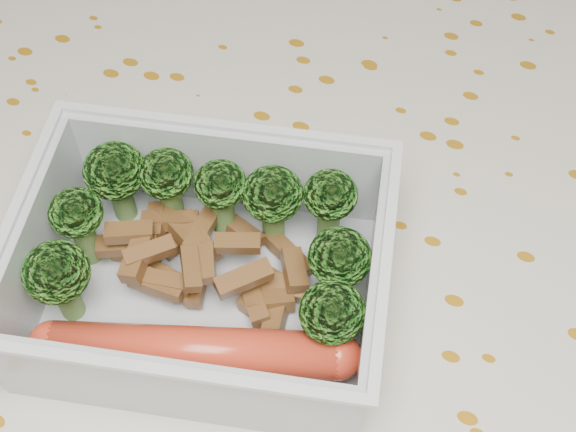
% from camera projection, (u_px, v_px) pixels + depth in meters
% --- Properties ---
extents(dining_table, '(1.40, 0.90, 0.75)m').
position_uv_depth(dining_table, '(298.00, 321.00, 0.47)').
color(dining_table, brown).
rests_on(dining_table, ground).
extents(tablecloth, '(1.46, 0.96, 0.19)m').
position_uv_depth(tablecloth, '(299.00, 278.00, 0.43)').
color(tablecloth, beige).
rests_on(tablecloth, dining_table).
extents(lunch_container, '(0.19, 0.16, 0.06)m').
position_uv_depth(lunch_container, '(204.00, 279.00, 0.36)').
color(lunch_container, silver).
rests_on(lunch_container, tablecloth).
extents(broccoli_florets, '(0.15, 0.11, 0.05)m').
position_uv_depth(broccoli_florets, '(210.00, 224.00, 0.36)').
color(broccoli_florets, '#608C3F').
rests_on(broccoli_florets, lunch_container).
extents(meat_pile, '(0.10, 0.06, 0.03)m').
position_uv_depth(meat_pile, '(203.00, 263.00, 0.37)').
color(meat_pile, brown).
rests_on(meat_pile, lunch_container).
extents(sausage, '(0.14, 0.06, 0.02)m').
position_uv_depth(sausage, '(194.00, 350.00, 0.34)').
color(sausage, red).
rests_on(sausage, lunch_container).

